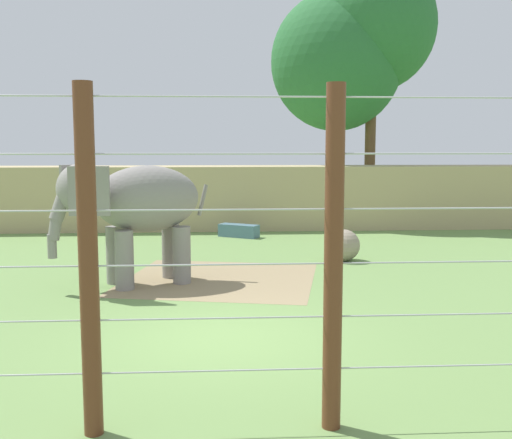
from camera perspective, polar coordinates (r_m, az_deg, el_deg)
The scene contains 9 objects.
ground_plane at distance 10.80m, azimuth -3.26°, elevation -10.61°, with size 120.00×120.00×0.00m, color #6B8E4C.
dirt_patch at distance 15.09m, azimuth -3.35°, elevation -5.48°, with size 4.47×4.29×0.01m, color #937F5B.
embankment_wall at distance 23.71m, azimuth -3.38°, elevation 2.02°, with size 36.00×1.80×2.39m, color tan.
elephant at distance 14.50m, azimuth -11.02°, elevation 1.34°, with size 3.51×2.46×2.81m.
enrichment_ball at distance 17.45m, azimuth 8.08°, elevation -2.35°, with size 0.88×0.88×0.88m, color gray.
cable_fence at distance 6.92m, azimuth -3.64°, elevation -3.83°, with size 9.90×0.22×3.93m.
feed_trough at distance 21.70m, azimuth -1.59°, elevation -1.03°, with size 1.46×1.13×0.44m.
tree_far_left at distance 26.52m, azimuth 7.38°, elevation 14.11°, with size 5.38×5.38×9.40m.
tree_left_of_centre at distance 26.87m, azimuth 10.66°, elevation 16.99°, with size 5.11×5.11×10.68m.
Camera 1 is at (-0.01, -10.29, 3.28)m, focal length 43.64 mm.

